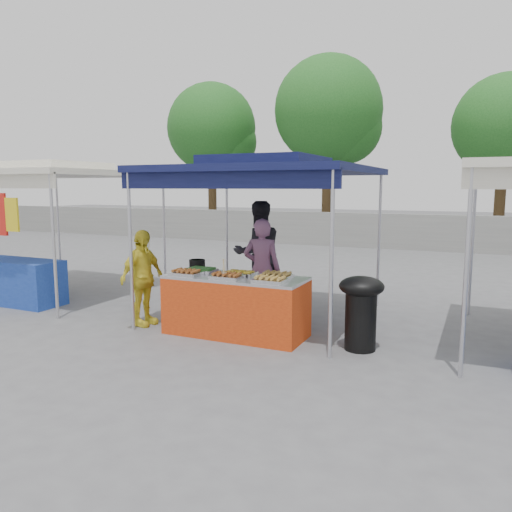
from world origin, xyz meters
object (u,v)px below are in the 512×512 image
at_px(wok_burner, 361,306).
at_px(vendor_woman, 262,270).
at_px(helper_man, 258,253).
at_px(cooking_pot, 197,264).
at_px(vendor_table, 236,306).
at_px(customer_person, 142,278).

distance_m(wok_burner, vendor_woman, 1.95).
bearing_deg(helper_man, vendor_woman, 74.61).
bearing_deg(cooking_pot, helper_man, 77.04).
relative_size(vendor_table, vendor_woman, 1.24).
xyz_separation_m(vendor_table, cooking_pot, (-0.83, 0.34, 0.50)).
distance_m(cooking_pot, helper_man, 1.56).
bearing_deg(wok_burner, vendor_woman, 155.20).
height_order(wok_burner, customer_person, customer_person).
bearing_deg(vendor_table, wok_burner, 2.67).
xyz_separation_m(vendor_table, helper_man, (-0.48, 1.86, 0.50)).
height_order(vendor_table, helper_man, helper_man).
bearing_deg(vendor_woman, vendor_table, 76.19).
bearing_deg(wok_burner, helper_man, 141.88).
relative_size(wok_burner, helper_man, 0.52).
bearing_deg(vendor_woman, cooking_pot, 20.63).
relative_size(helper_man, customer_person, 1.27).
bearing_deg(cooking_pot, vendor_table, -22.20).
bearing_deg(wok_burner, cooking_pot, 174.56).
relative_size(vendor_table, wok_burner, 2.05).
height_order(cooking_pot, wok_burner, cooking_pot).
bearing_deg(customer_person, vendor_table, -79.41).
distance_m(wok_burner, helper_man, 2.89).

